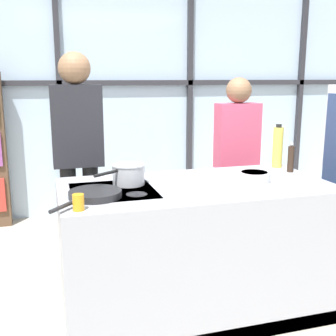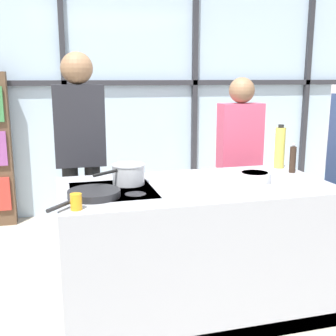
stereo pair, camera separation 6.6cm
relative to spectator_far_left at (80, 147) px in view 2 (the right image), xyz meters
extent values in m
plane|color=#BCB29E|center=(0.70, -0.86, -1.05)|extent=(18.00, 18.00, 0.00)
cube|color=silver|center=(0.70, 1.55, 0.35)|extent=(6.40, 0.04, 2.80)
cube|color=#2D2D33|center=(0.70, 1.50, 0.49)|extent=(6.40, 0.06, 0.06)
cube|color=#2D2D33|center=(-0.07, 1.50, 0.35)|extent=(0.06, 0.06, 2.80)
cube|color=#2D2D33|center=(1.47, 1.50, 0.35)|extent=(0.06, 0.06, 2.80)
cube|color=#2D2D33|center=(3.00, 1.50, 0.35)|extent=(0.06, 0.06, 2.80)
cube|color=#A8AAB2|center=(0.70, -0.86, -0.60)|extent=(1.79, 0.90, 0.91)
cube|color=black|center=(0.14, -0.86, -0.15)|extent=(0.52, 0.52, 0.01)
cylinder|color=#38383D|center=(0.02, -0.98, -0.15)|extent=(0.13, 0.13, 0.01)
cylinder|color=#38383D|center=(0.27, -0.98, -0.15)|extent=(0.13, 0.13, 0.01)
cylinder|color=#38383D|center=(0.02, -0.74, -0.15)|extent=(0.13, 0.13, 0.01)
cylinder|color=#38383D|center=(0.27, -0.74, -0.15)|extent=(0.13, 0.13, 0.01)
cylinder|color=black|center=(0.09, 0.00, -0.60)|extent=(0.13, 0.13, 0.90)
cylinder|color=black|center=(-0.09, 0.00, -0.60)|extent=(0.13, 0.13, 0.90)
cube|color=#232328|center=(0.00, 0.00, 0.17)|extent=(0.40, 0.18, 0.65)
sphere|color=#8C6647|center=(0.00, 0.00, 0.62)|extent=(0.25, 0.25, 0.25)
cylinder|color=#47382D|center=(1.49, 0.00, -0.65)|extent=(0.12, 0.12, 0.80)
cylinder|color=#47382D|center=(1.31, 0.00, -0.65)|extent=(0.12, 0.12, 0.80)
cube|color=#DB4C6B|center=(1.40, 0.00, 0.04)|extent=(0.39, 0.17, 0.58)
sphere|color=#8C6647|center=(1.40, 0.00, 0.44)|extent=(0.22, 0.22, 0.22)
cylinder|color=#232326|center=(0.02, -0.98, -0.13)|extent=(0.31, 0.31, 0.04)
cylinder|color=#B26B2D|center=(0.02, -0.98, -0.11)|extent=(0.24, 0.24, 0.01)
cylinder|color=#232326|center=(-0.16, -1.20, -0.12)|extent=(0.18, 0.21, 0.02)
cylinder|color=silver|center=(0.27, -0.74, -0.08)|extent=(0.21, 0.21, 0.14)
cylinder|color=silver|center=(0.27, -0.74, -0.02)|extent=(0.22, 0.22, 0.01)
cylinder|color=black|center=(0.10, -0.85, -0.04)|extent=(0.17, 0.13, 0.02)
cylinder|color=white|center=(1.09, -1.15, -0.14)|extent=(0.26, 0.26, 0.01)
cylinder|color=silver|center=(1.09, -0.92, -0.11)|extent=(0.22, 0.22, 0.07)
cylinder|color=#4C4C51|center=(1.09, -0.92, -0.08)|extent=(0.18, 0.18, 0.01)
cylinder|color=#E0CC4C|center=(1.50, -0.53, 0.01)|extent=(0.08, 0.08, 0.32)
cylinder|color=black|center=(1.50, -0.53, 0.18)|extent=(0.04, 0.04, 0.02)
cylinder|color=#332319|center=(1.51, -0.70, -0.05)|extent=(0.05, 0.05, 0.19)
sphere|color=#B2B2B7|center=(1.51, -0.70, 0.06)|extent=(0.03, 0.03, 0.03)
cylinder|color=orange|center=(-0.10, -1.21, -0.10)|extent=(0.06, 0.06, 0.09)
camera|label=1|loc=(-0.24, -3.41, 0.55)|focal=45.00mm
camera|label=2|loc=(-0.18, -3.43, 0.55)|focal=45.00mm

